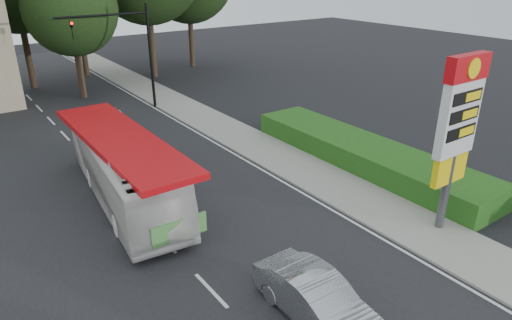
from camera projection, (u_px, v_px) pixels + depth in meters
road_surface at (121, 196)px, 20.57m from camera, size 14.00×80.00×0.02m
sidewalk_right at (271, 153)px, 25.08m from camera, size 3.00×80.00×0.12m
hedge at (364, 154)px, 23.48m from camera, size 3.00×14.00×1.20m
gas_station_pylon at (458, 122)px, 16.24m from camera, size 2.10×0.45×6.85m
traffic_signal_mast at (131, 43)px, 30.71m from camera, size 6.10×0.35×7.20m
transit_bus at (124, 169)px, 19.70m from camera, size 3.53×10.83×2.96m
sedan_silver at (317, 300)px, 13.15m from camera, size 1.56×4.41×1.45m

